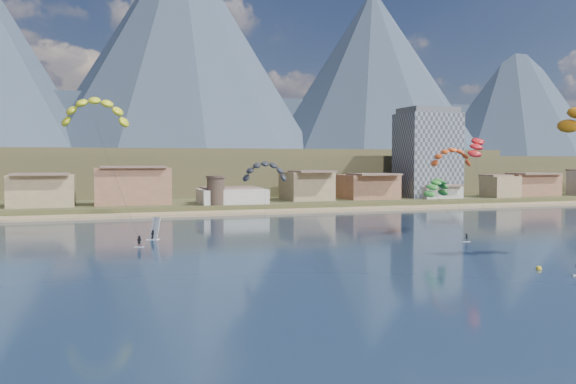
{
  "coord_description": "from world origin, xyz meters",
  "views": [
    {
      "loc": [
        -29.14,
        -55.12,
        14.81
      ],
      "look_at": [
        0.0,
        32.0,
        10.0
      ],
      "focal_mm": 36.37,
      "sensor_mm": 36.0,
      "label": 1
    }
  ],
  "objects_px": {
    "watchtower": "(216,190)",
    "kitesurfer_green": "(437,185)",
    "windsurfer": "(154,233)",
    "apartment_tower": "(427,153)",
    "buoy": "(539,269)",
    "kitesurfer_yellow": "(95,108)"
  },
  "relations": [
    {
      "from": "watchtower",
      "to": "kitesurfer_green",
      "type": "height_order",
      "value": "kitesurfer_green"
    },
    {
      "from": "watchtower",
      "to": "windsurfer",
      "type": "distance_m",
      "value": 61.83
    },
    {
      "from": "apartment_tower",
      "to": "windsurfer",
      "type": "bearing_deg",
      "value": -145.55
    },
    {
      "from": "kitesurfer_green",
      "to": "windsurfer",
      "type": "height_order",
      "value": "kitesurfer_green"
    },
    {
      "from": "watchtower",
      "to": "buoy",
      "type": "relative_size",
      "value": 11.36
    },
    {
      "from": "watchtower",
      "to": "buoy",
      "type": "xyz_separation_m",
      "value": [
        23.64,
        -104.93,
        -6.24
      ]
    },
    {
      "from": "kitesurfer_green",
      "to": "buoy",
      "type": "xyz_separation_m",
      "value": [
        -8.91,
        -39.11,
        -9.86
      ]
    },
    {
      "from": "kitesurfer_yellow",
      "to": "buoy",
      "type": "height_order",
      "value": "kitesurfer_yellow"
    },
    {
      "from": "watchtower",
      "to": "kitesurfer_green",
      "type": "distance_m",
      "value": 73.51
    },
    {
      "from": "kitesurfer_green",
      "to": "windsurfer",
      "type": "distance_m",
      "value": 57.35
    },
    {
      "from": "apartment_tower",
      "to": "kitesurfer_yellow",
      "type": "distance_m",
      "value": 130.71
    },
    {
      "from": "kitesurfer_green",
      "to": "watchtower",
      "type": "bearing_deg",
      "value": 116.31
    },
    {
      "from": "apartment_tower",
      "to": "kitesurfer_yellow",
      "type": "relative_size",
      "value": 1.06
    },
    {
      "from": "kitesurfer_green",
      "to": "windsurfer",
      "type": "bearing_deg",
      "value": 171.04
    },
    {
      "from": "kitesurfer_green",
      "to": "apartment_tower",
      "type": "bearing_deg",
      "value": 59.27
    },
    {
      "from": "apartment_tower",
      "to": "kitesurfer_green",
      "type": "height_order",
      "value": "apartment_tower"
    },
    {
      "from": "watchtower",
      "to": "kitesurfer_yellow",
      "type": "relative_size",
      "value": 0.28
    },
    {
      "from": "apartment_tower",
      "to": "kitesurfer_green",
      "type": "bearing_deg",
      "value": -120.73
    },
    {
      "from": "kitesurfer_yellow",
      "to": "buoy",
      "type": "xyz_separation_m",
      "value": [
        57.21,
        -54.65,
        -24.98
      ]
    },
    {
      "from": "watchtower",
      "to": "buoy",
      "type": "distance_m",
      "value": 107.74
    },
    {
      "from": "apartment_tower",
      "to": "kitesurfer_yellow",
      "type": "bearing_deg",
      "value": -150.49
    },
    {
      "from": "apartment_tower",
      "to": "kitesurfer_yellow",
      "type": "xyz_separation_m",
      "value": [
        -113.58,
        -64.28,
        7.29
      ]
    }
  ]
}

